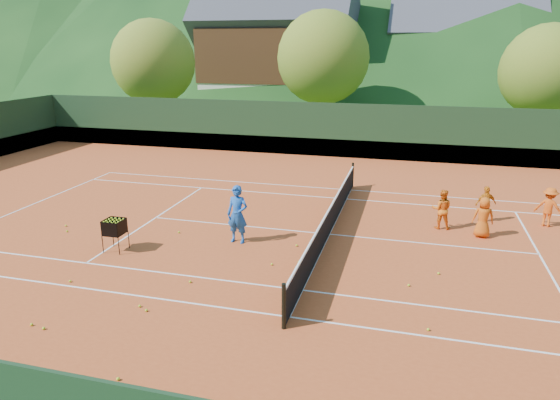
% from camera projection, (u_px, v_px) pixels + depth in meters
% --- Properties ---
extents(ground, '(400.00, 400.00, 0.00)m').
position_uv_depth(ground, '(329.00, 235.00, 16.62)').
color(ground, '#32541A').
rests_on(ground, ground).
extents(clay_court, '(40.00, 24.00, 0.02)m').
position_uv_depth(clay_court, '(329.00, 234.00, 16.62)').
color(clay_court, '#B5461D').
rests_on(clay_court, ground).
extents(coach, '(0.71, 0.49, 1.86)m').
position_uv_depth(coach, '(237.00, 214.00, 15.68)').
color(coach, '#1B56B1').
rests_on(coach, clay_court).
extents(student_a, '(0.68, 0.54, 1.38)m').
position_uv_depth(student_a, '(442.00, 209.00, 16.96)').
color(student_a, orange).
rests_on(student_a, clay_court).
extents(student_b, '(0.82, 0.59, 1.30)m').
position_uv_depth(student_b, '(486.00, 204.00, 17.65)').
color(student_b, orange).
rests_on(student_b, clay_court).
extents(student_c, '(0.67, 0.44, 1.36)m').
position_uv_depth(student_c, '(483.00, 217.00, 16.19)').
color(student_c, '#CD5612').
rests_on(student_c, clay_court).
extents(student_d, '(1.02, 0.80, 1.38)m').
position_uv_depth(student_d, '(549.00, 207.00, 17.17)').
color(student_d, '#D95313').
rests_on(student_d, clay_court).
extents(tennis_ball_0, '(0.07, 0.07, 0.07)m').
position_uv_depth(tennis_ball_0, '(297.00, 245.00, 15.59)').
color(tennis_ball_0, '#B0D924').
rests_on(tennis_ball_0, clay_court).
extents(tennis_ball_1, '(0.07, 0.07, 0.07)m').
position_uv_depth(tennis_ball_1, '(140.00, 306.00, 11.98)').
color(tennis_ball_1, '#B0D924').
rests_on(tennis_ball_1, clay_court).
extents(tennis_ball_2, '(0.07, 0.07, 0.07)m').
position_uv_depth(tennis_ball_2, '(67.00, 231.00, 16.78)').
color(tennis_ball_2, '#B0D924').
rests_on(tennis_ball_2, clay_court).
extents(tennis_ball_3, '(0.07, 0.07, 0.07)m').
position_uv_depth(tennis_ball_3, '(32.00, 325.00, 11.18)').
color(tennis_ball_3, '#B0D924').
rests_on(tennis_ball_3, clay_court).
extents(tennis_ball_4, '(0.07, 0.07, 0.07)m').
position_uv_depth(tennis_ball_4, '(272.00, 264.00, 14.26)').
color(tennis_ball_4, '#B0D924').
rests_on(tennis_ball_4, clay_court).
extents(tennis_ball_6, '(0.07, 0.07, 0.07)m').
position_uv_depth(tennis_ball_6, '(66.00, 226.00, 17.30)').
color(tennis_ball_6, '#B0D924').
rests_on(tennis_ball_6, clay_court).
extents(tennis_ball_7, '(0.07, 0.07, 0.07)m').
position_uv_depth(tennis_ball_7, '(146.00, 310.00, 11.79)').
color(tennis_ball_7, '#B0D924').
rests_on(tennis_ball_7, clay_court).
extents(tennis_ball_8, '(0.07, 0.07, 0.07)m').
position_uv_depth(tennis_ball_8, '(44.00, 328.00, 11.03)').
color(tennis_ball_8, '#B0D924').
rests_on(tennis_ball_8, clay_court).
extents(tennis_ball_9, '(0.07, 0.07, 0.07)m').
position_uv_depth(tennis_ball_9, '(299.00, 262.00, 14.40)').
color(tennis_ball_9, '#B0D924').
rests_on(tennis_ball_9, clay_court).
extents(tennis_ball_10, '(0.07, 0.07, 0.07)m').
position_uv_depth(tennis_ball_10, '(190.00, 282.00, 13.20)').
color(tennis_ball_10, '#B0D924').
rests_on(tennis_ball_10, clay_court).
extents(tennis_ball_11, '(0.07, 0.07, 0.07)m').
position_uv_depth(tennis_ball_11, '(179.00, 232.00, 16.69)').
color(tennis_ball_11, '#B0D924').
rests_on(tennis_ball_11, clay_court).
extents(tennis_ball_12, '(0.07, 0.07, 0.07)m').
position_uv_depth(tennis_ball_12, '(439.00, 273.00, 13.69)').
color(tennis_ball_12, '#B0D924').
rests_on(tennis_ball_12, clay_court).
extents(tennis_ball_14, '(0.07, 0.07, 0.07)m').
position_uv_depth(tennis_ball_14, '(428.00, 329.00, 10.99)').
color(tennis_ball_14, '#B0D924').
rests_on(tennis_ball_14, clay_court).
extents(tennis_ball_15, '(0.07, 0.07, 0.07)m').
position_uv_depth(tennis_ball_15, '(70.00, 281.00, 13.24)').
color(tennis_ball_15, '#B0D924').
rests_on(tennis_ball_15, clay_court).
extents(tennis_ball_16, '(0.07, 0.07, 0.07)m').
position_uv_depth(tennis_ball_16, '(409.00, 285.00, 13.01)').
color(tennis_ball_16, '#B0D924').
rests_on(tennis_ball_16, clay_court).
extents(tennis_ball_17, '(0.07, 0.07, 0.07)m').
position_uv_depth(tennis_ball_17, '(118.00, 379.00, 9.36)').
color(tennis_ball_17, '#B0D924').
rests_on(tennis_ball_17, clay_court).
extents(court_lines, '(23.83, 11.03, 0.00)m').
position_uv_depth(court_lines, '(329.00, 234.00, 16.61)').
color(court_lines, silver).
rests_on(court_lines, clay_court).
extents(tennis_net, '(0.10, 12.07, 1.10)m').
position_uv_depth(tennis_net, '(330.00, 220.00, 16.46)').
color(tennis_net, black).
rests_on(tennis_net, clay_court).
extents(perimeter_fence, '(40.40, 24.24, 3.00)m').
position_uv_depth(perimeter_fence, '(330.00, 198.00, 16.24)').
color(perimeter_fence, black).
rests_on(perimeter_fence, clay_court).
extents(ball_hopper, '(0.57, 0.57, 1.00)m').
position_uv_depth(ball_hopper, '(114.00, 228.00, 15.08)').
color(ball_hopper, black).
rests_on(ball_hopper, clay_court).
extents(chalet_left, '(13.80, 9.93, 12.92)m').
position_uv_depth(chalet_left, '(278.00, 50.00, 45.08)').
color(chalet_left, beige).
rests_on(chalet_left, ground).
extents(chalet_mid, '(12.65, 8.82, 11.45)m').
position_uv_depth(chalet_mid, '(460.00, 57.00, 44.98)').
color(chalet_mid, beige).
rests_on(chalet_mid, ground).
extents(tree_a, '(6.00, 6.00, 7.88)m').
position_uv_depth(tree_a, '(153.00, 62.00, 35.74)').
color(tree_a, '#42281A').
rests_on(tree_a, ground).
extents(tree_b, '(6.40, 6.40, 8.40)m').
position_uv_depth(tree_b, '(323.00, 58.00, 34.50)').
color(tree_b, '#41291A').
rests_on(tree_b, ground).
extents(tree_c, '(5.60, 5.60, 7.35)m').
position_uv_depth(tree_c, '(547.00, 71.00, 30.29)').
color(tree_c, '#432D1A').
rests_on(tree_c, ground).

